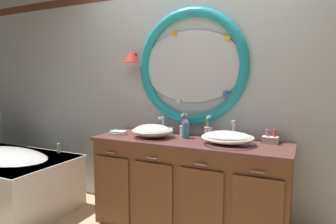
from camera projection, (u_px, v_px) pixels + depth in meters
back_wall_assembly at (194, 87)px, 2.91m from camera, size 6.40×0.26×2.60m
vanity_counter at (188, 185)px, 2.70m from camera, size 1.79×0.60×0.85m
bathtub at (4, 176)px, 3.19m from camera, size 1.53×0.93×0.67m
sink_basin_left at (152, 131)px, 2.78m from camera, size 0.40×0.40×0.12m
sink_basin_right at (227, 138)px, 2.47m from camera, size 0.44×0.44×0.11m
faucet_set_left at (163, 127)px, 2.98m from camera, size 0.24×0.13×0.18m
faucet_set_right at (234, 132)px, 2.67m from camera, size 0.23×0.12×0.18m
toothbrush_holder_left at (184, 130)px, 2.87m from camera, size 0.09×0.09×0.22m
toothbrush_holder_right at (208, 131)px, 2.77m from camera, size 0.08×0.08×0.22m
soap_dispenser at (186, 130)px, 2.73m from camera, size 0.07×0.07×0.18m
folded_hand_towel at (118, 133)px, 2.92m from camera, size 0.17×0.11×0.04m
toiletry_basket at (270, 139)px, 2.51m from camera, size 0.13×0.10×0.12m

